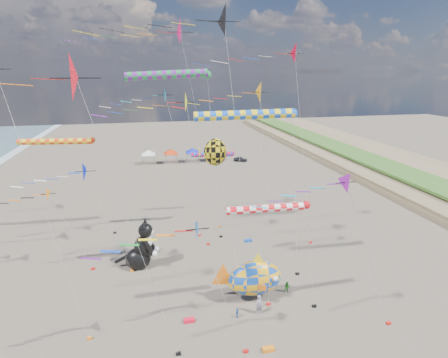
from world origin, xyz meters
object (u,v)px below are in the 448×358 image
fish_inflatable (254,278)px  child_green (287,287)px  child_blue (237,313)px  parked_car (240,159)px  person_adult (259,305)px  cat_inflatable (140,244)px

fish_inflatable → child_green: (3.41, 0.38, -1.70)m
child_green → child_blue: (-5.53, -2.41, -0.11)m
child_blue → parked_car: 54.28m
fish_inflatable → person_adult: bearing=-93.5°
person_adult → cat_inflatable: bearing=127.9°
child_green → parked_car: 50.71m
person_adult → fish_inflatable: bearing=79.6°
cat_inflatable → fish_inflatable: bearing=-26.3°
cat_inflatable → child_green: size_ratio=4.74×
fish_inflatable → child_green: bearing=6.4°
person_adult → child_blue: size_ratio=1.96×
cat_inflatable → parked_car: bearing=74.4°
fish_inflatable → child_green: size_ratio=5.88×
person_adult → parked_car: person_adult is taller
parked_car → child_green: bearing=-166.8°
cat_inflatable → child_blue: cat_inflatable is taller
cat_inflatable → child_blue: bearing=-39.3°
child_blue → parked_car: parked_car is taller
person_adult → parked_car: (12.44, 52.26, -0.37)m
fish_inflatable → person_adult: 2.39m
child_green → parked_car: (8.91, 49.92, -0.03)m
person_adult → child_green: bearing=26.6°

